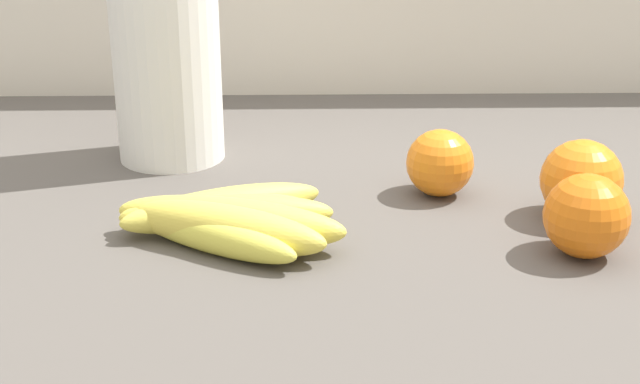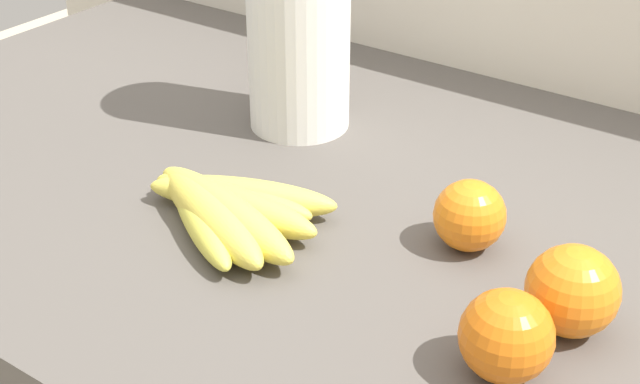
% 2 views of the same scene
% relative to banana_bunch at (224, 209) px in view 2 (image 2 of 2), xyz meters
% --- Properties ---
extents(wall_back, '(1.86, 0.06, 1.30)m').
position_rel_banana_bunch_xyz_m(wall_back, '(0.15, 0.50, -0.30)').
color(wall_back, silver).
rests_on(wall_back, ground).
extents(banana_bunch, '(0.21, 0.17, 0.04)m').
position_rel_banana_bunch_xyz_m(banana_bunch, '(0.00, 0.00, 0.00)').
color(banana_bunch, '#DCD54C').
rests_on(banana_bunch, counter).
extents(orange_center, '(0.07, 0.07, 0.07)m').
position_rel_banana_bunch_xyz_m(orange_center, '(0.31, -0.04, 0.02)').
color(orange_center, orange).
rests_on(orange_center, counter).
extents(orange_far_right, '(0.07, 0.07, 0.07)m').
position_rel_banana_bunch_xyz_m(orange_far_right, '(0.20, 0.10, 0.01)').
color(orange_far_right, orange).
rests_on(orange_far_right, counter).
extents(orange_back_left, '(0.07, 0.07, 0.07)m').
position_rel_banana_bunch_xyz_m(orange_back_left, '(0.32, 0.04, 0.02)').
color(orange_back_left, orange).
rests_on(orange_back_left, counter).
extents(paper_towel_roll, '(0.11, 0.11, 0.32)m').
position_rel_banana_bunch_xyz_m(paper_towel_roll, '(-0.07, 0.22, 0.13)').
color(paper_towel_roll, white).
rests_on(paper_towel_roll, counter).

